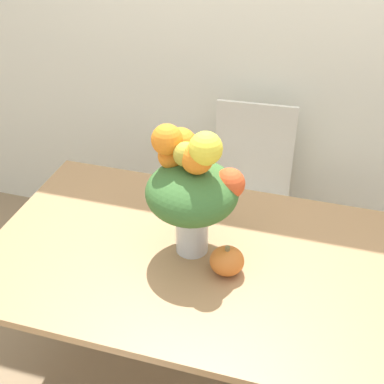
% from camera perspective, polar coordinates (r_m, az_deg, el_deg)
% --- Properties ---
extents(wall_back, '(8.00, 0.06, 2.70)m').
position_cam_1_polar(wall_back, '(2.69, 8.00, 18.53)').
color(wall_back, silver).
rests_on(wall_back, ground_plane).
extents(dining_table, '(1.59, 0.95, 0.77)m').
position_cam_1_polar(dining_table, '(2.02, 0.94, -8.74)').
color(dining_table, '#9E754C').
rests_on(dining_table, ground_plane).
extents(flower_vase, '(0.34, 0.32, 0.50)m').
position_cam_1_polar(flower_vase, '(1.84, -0.01, 0.53)').
color(flower_vase, silver).
rests_on(flower_vase, dining_table).
extents(pumpkin, '(0.12, 0.12, 0.11)m').
position_cam_1_polar(pumpkin, '(1.88, 3.74, -7.32)').
color(pumpkin, orange).
rests_on(pumpkin, dining_table).
extents(dining_chair_near_window, '(0.44, 0.44, 0.96)m').
position_cam_1_polar(dining_chair_near_window, '(2.77, 6.01, -0.65)').
color(dining_chair_near_window, silver).
rests_on(dining_chair_near_window, ground_plane).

